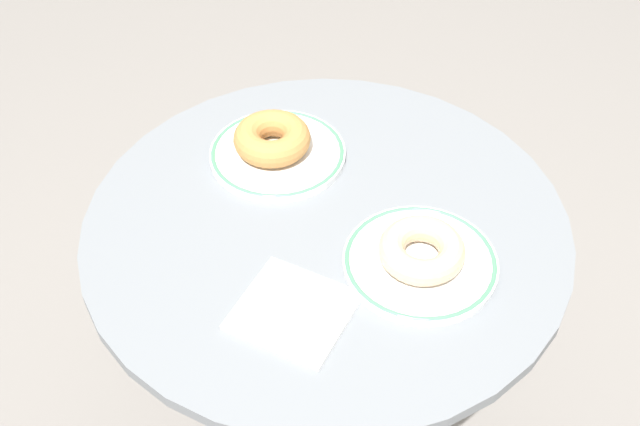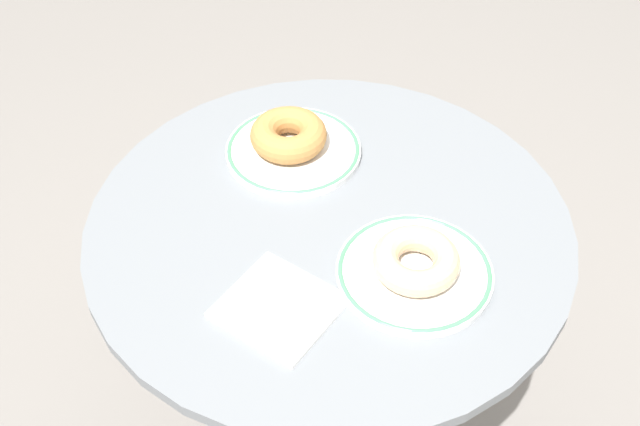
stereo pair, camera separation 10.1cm
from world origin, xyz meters
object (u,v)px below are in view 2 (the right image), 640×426
(donut_old_fashioned, at_px, (288,135))
(paper_napkin, at_px, (279,307))
(plate_left, at_px, (293,150))
(plate_right, at_px, (414,272))
(cafe_table, at_px, (328,316))
(donut_glazed, at_px, (416,260))

(donut_old_fashioned, distance_m, paper_napkin, 0.30)
(plate_left, bearing_deg, plate_right, -4.13)
(plate_right, xyz_separation_m, donut_old_fashioned, (-0.29, 0.02, 0.03))
(cafe_table, relative_size, paper_napkin, 5.64)
(paper_napkin, bearing_deg, cafe_table, 119.87)
(donut_glazed, bearing_deg, plate_right, 0.00)
(cafe_table, xyz_separation_m, donut_glazed, (0.14, 0.02, 0.24))
(paper_napkin, bearing_deg, donut_old_fashioned, 141.55)
(donut_old_fashioned, bearing_deg, plate_left, 17.85)
(cafe_table, relative_size, plate_left, 3.71)
(plate_right, height_order, paper_napkin, plate_right)
(plate_right, distance_m, paper_napkin, 0.18)
(cafe_table, relative_size, donut_old_fashioned, 6.60)
(plate_right, bearing_deg, donut_old_fashioned, 176.46)
(plate_right, height_order, donut_glazed, donut_glazed)
(plate_right, distance_m, donut_glazed, 0.02)
(plate_left, bearing_deg, donut_glazed, -4.13)
(cafe_table, xyz_separation_m, plate_left, (-0.14, 0.05, 0.21))
(plate_left, xyz_separation_m, plate_right, (0.29, -0.02, -0.00))
(donut_glazed, bearing_deg, donut_old_fashioned, 176.46)
(paper_napkin, bearing_deg, plate_left, 140.21)
(plate_left, xyz_separation_m, paper_napkin, (0.22, -0.19, -0.00))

